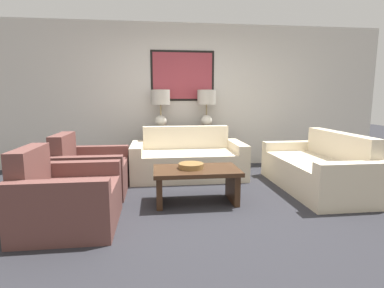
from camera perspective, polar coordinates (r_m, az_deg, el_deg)
ground_plane at (r=3.66m, az=1.71°, el=-12.09°), size 20.00×20.00×0.00m
back_wall at (r=5.74m, az=-1.83°, el=9.13°), size 7.78×0.12×2.65m
console_table at (r=5.56m, az=-1.54°, el=-0.78°), size 1.33×0.36×0.75m
table_lamp_left at (r=5.46m, az=-5.99°, el=7.67°), size 0.34×0.34×0.70m
table_lamp_right at (r=5.54m, az=2.78°, el=7.72°), size 0.34×0.34×0.70m
couch_by_back_wall at (r=4.96m, az=-0.82°, el=-3.11°), size 1.83×0.91×0.81m
couch_by_side at (r=4.66m, az=22.77°, el=-4.61°), size 0.91×1.83×0.81m
coffee_table at (r=3.75m, az=0.84°, el=-6.52°), size 1.06×0.61×0.44m
decorative_bowl at (r=3.72m, az=-0.19°, el=-4.18°), size 0.31×0.31×0.06m
armchair_near_back_wall at (r=4.35m, az=-18.91°, el=-5.22°), size 0.91×0.94×0.83m
armchair_near_camera at (r=3.33m, az=-22.76°, el=-9.76°), size 0.91×0.94×0.83m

